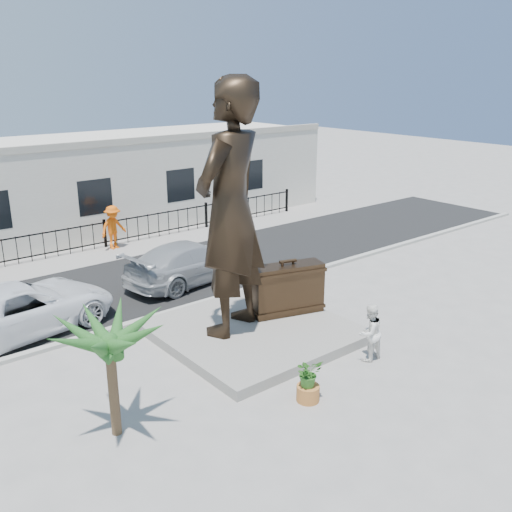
{
  "coord_description": "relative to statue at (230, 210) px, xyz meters",
  "views": [
    {
      "loc": [
        -10.27,
        -10.66,
        7.58
      ],
      "look_at": [
        0.0,
        2.0,
        2.3
      ],
      "focal_mm": 40.0,
      "sensor_mm": 36.0,
      "label": 1
    }
  ],
  "objects": [
    {
      "name": "tourist",
      "position": [
        2.1,
        -3.48,
        -3.1
      ],
      "size": [
        0.79,
        0.62,
        1.62
      ],
      "primitive_type": "imported",
      "rotation": [
        0.0,
        0.0,
        3.15
      ],
      "color": "white",
      "rests_on": "ground"
    },
    {
      "name": "street",
      "position": [
        1.07,
        6.17,
        -3.91
      ],
      "size": [
        40.0,
        7.0,
        0.01
      ],
      "primitive_type": "cube",
      "color": "black",
      "rests_on": "ground"
    },
    {
      "name": "building",
      "position": [
        1.07,
        15.17,
        -1.72
      ],
      "size": [
        28.0,
        7.0,
        4.4
      ],
      "primitive_type": "cube",
      "color": "silver",
      "rests_on": "ground"
    },
    {
      "name": "ground",
      "position": [
        1.07,
        -1.83,
        -3.92
      ],
      "size": [
        100.0,
        100.0,
        0.0
      ],
      "primitive_type": "plane",
      "color": "#9E9991",
      "rests_on": "ground"
    },
    {
      "name": "far_sidewalk",
      "position": [
        1.07,
        10.17,
        -3.91
      ],
      "size": [
        40.0,
        2.5,
        0.02
      ],
      "primitive_type": "cube",
      "color": "#9E9991",
      "rests_on": "ground"
    },
    {
      "name": "curb",
      "position": [
        1.07,
        2.67,
        -3.86
      ],
      "size": [
        40.0,
        0.25,
        0.12
      ],
      "primitive_type": "cube",
      "color": "#A5A399",
      "rests_on": "ground"
    },
    {
      "name": "car_white",
      "position": [
        -4.73,
        4.24,
        -3.12
      ],
      "size": [
        6.0,
        3.5,
        1.57
      ],
      "primitive_type": "imported",
      "rotation": [
        0.0,
        0.0,
        1.74
      ],
      "color": "white",
      "rests_on": "street"
    },
    {
      "name": "car_silver",
      "position": [
        1.68,
        4.83,
        -3.14
      ],
      "size": [
        5.55,
        2.91,
        1.54
      ],
      "primitive_type": "imported",
      "rotation": [
        0.0,
        0.0,
        1.72
      ],
      "color": "#A8AAAD",
      "rests_on": "street"
    },
    {
      "name": "shrub",
      "position": [
        -0.64,
        -3.92,
        -3.16
      ],
      "size": [
        0.73,
        0.67,
        0.71
      ],
      "primitive_type": "imported",
      "rotation": [
        0.0,
        0.0,
        -0.2
      ],
      "color": "#336D23",
      "rests_on": "planter"
    },
    {
      "name": "fence",
      "position": [
        1.07,
        10.97,
        -3.32
      ],
      "size": [
        22.0,
        0.1,
        1.2
      ],
      "primitive_type": "cube",
      "color": "black",
      "rests_on": "ground"
    },
    {
      "name": "planter",
      "position": [
        -0.64,
        -3.92,
        -3.72
      ],
      "size": [
        0.56,
        0.56,
        0.4
      ],
      "primitive_type": "cylinder",
      "color": "#BA6E31",
      "rests_on": "ground"
    },
    {
      "name": "statue",
      "position": [
        0.0,
        0.0,
        0.0
      ],
      "size": [
        3.11,
        2.63,
        7.23
      ],
      "primitive_type": "imported",
      "rotation": [
        0.0,
        0.0,
        3.55
      ],
      "color": "black",
      "rests_on": "plinth"
    },
    {
      "name": "suitcase",
      "position": [
        2.07,
        -0.16,
        -2.82
      ],
      "size": [
        2.37,
        1.33,
        1.59
      ],
      "primitive_type": "cube",
      "rotation": [
        0.0,
        0.0,
        -0.29
      ],
      "color": "#312214",
      "rests_on": "plinth"
    },
    {
      "name": "worker",
      "position": [
        1.28,
        10.51,
        -2.92
      ],
      "size": [
        1.39,
        0.97,
        1.96
      ],
      "primitive_type": "imported",
      "rotation": [
        0.0,
        0.0,
        0.21
      ],
      "color": "#F5600C",
      "rests_on": "far_sidewalk"
    },
    {
      "name": "plinth",
      "position": [
        0.57,
        -0.33,
        -3.77
      ],
      "size": [
        5.2,
        5.2,
        0.3
      ],
      "primitive_type": "cube",
      "color": "gray",
      "rests_on": "ground"
    },
    {
      "name": "palm_tree",
      "position": [
        -4.82,
        -2.22,
        -3.92
      ],
      "size": [
        1.8,
        1.8,
        3.2
      ],
      "primitive_type": null,
      "color": "#22531E",
      "rests_on": "ground"
    }
  ]
}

